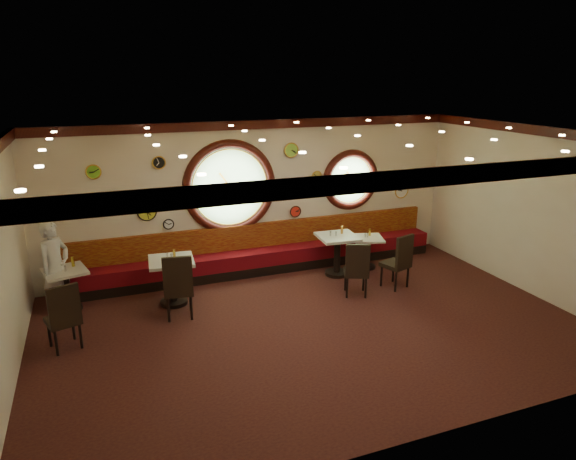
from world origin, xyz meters
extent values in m
cube|color=black|center=(0.00, 0.00, 0.00)|extent=(9.00, 6.00, 0.00)
cube|color=gold|center=(0.00, 0.00, 3.20)|extent=(9.00, 6.00, 0.02)
cube|color=beige|center=(0.00, 3.00, 1.60)|extent=(9.00, 0.02, 3.20)
cube|color=beige|center=(0.00, -3.00, 1.60)|extent=(9.00, 0.02, 3.20)
cube|color=beige|center=(4.50, 0.00, 1.60)|extent=(0.02, 6.00, 3.20)
cube|color=black|center=(0.00, 2.95, 3.11)|extent=(9.00, 0.10, 0.18)
cube|color=black|center=(0.00, -2.95, 3.11)|extent=(9.00, 0.10, 0.18)
cube|color=black|center=(4.45, 0.00, 3.11)|extent=(0.10, 6.00, 0.18)
cube|color=black|center=(0.00, 2.72, 0.10)|extent=(8.00, 0.55, 0.20)
cube|color=#590710|center=(0.00, 2.72, 0.35)|extent=(8.00, 0.55, 0.30)
cube|color=#660B08|center=(0.00, 2.94, 0.75)|extent=(8.00, 0.10, 0.55)
cylinder|color=#80B56C|center=(-0.60, 3.00, 1.85)|extent=(1.66, 0.02, 1.66)
torus|color=black|center=(-0.60, 2.98, 1.85)|extent=(1.98, 0.18, 1.98)
torus|color=gold|center=(-0.60, 2.95, 1.85)|extent=(1.61, 0.03, 1.61)
cylinder|color=#80B56C|center=(2.20, 3.00, 1.80)|extent=(1.10, 0.02, 1.10)
torus|color=black|center=(2.20, 2.98, 1.80)|extent=(1.38, 0.18, 1.38)
torus|color=gold|center=(2.20, 2.95, 1.80)|extent=(1.09, 0.03, 1.09)
cylinder|color=black|center=(-2.00, 2.96, 2.45)|extent=(0.24, 0.03, 0.24)
cylinder|color=red|center=(0.85, 2.96, 1.20)|extent=(0.24, 0.03, 0.24)
cylinder|color=yellow|center=(-2.30, 2.96, 1.50)|extent=(0.36, 0.03, 0.36)
cylinder|color=#78CB28|center=(-3.20, 2.96, 2.35)|extent=(0.26, 0.03, 0.26)
cylinder|color=white|center=(-1.90, 2.96, 1.20)|extent=(0.20, 0.03, 0.20)
cylinder|color=#89CB3F|center=(0.75, 2.96, 2.55)|extent=(0.30, 0.03, 0.30)
cylinder|color=white|center=(3.55, 2.96, 1.45)|extent=(0.34, 0.03, 0.34)
cylinder|color=gold|center=(1.35, 2.96, 1.95)|extent=(0.22, 0.03, 0.22)
cylinder|color=black|center=(-3.86, 2.18, 0.03)|extent=(0.44, 0.44, 0.06)
cylinder|color=black|center=(-3.86, 2.18, 0.38)|extent=(0.12, 0.12, 0.70)
cube|color=silver|center=(-3.86, 2.18, 0.75)|extent=(0.85, 0.85, 0.05)
cylinder|color=black|center=(-2.05, 1.77, 0.03)|extent=(0.50, 0.50, 0.07)
cylinder|color=black|center=(-2.05, 1.77, 0.43)|extent=(0.14, 0.14, 0.79)
cube|color=silver|center=(-2.05, 1.77, 0.85)|extent=(0.86, 0.86, 0.06)
cylinder|color=black|center=(1.41, 1.98, 0.03)|extent=(0.50, 0.50, 0.07)
cylinder|color=black|center=(1.41, 1.98, 0.43)|extent=(0.14, 0.14, 0.79)
cube|color=silver|center=(1.41, 1.98, 0.84)|extent=(0.85, 0.85, 0.06)
cylinder|color=black|center=(2.20, 2.11, 0.03)|extent=(0.40, 0.40, 0.05)
cylinder|color=black|center=(2.20, 2.11, 0.35)|extent=(0.11, 0.11, 0.64)
cube|color=silver|center=(2.20, 2.11, 0.68)|extent=(0.79, 0.79, 0.05)
cube|color=black|center=(-3.88, 0.77, 0.46)|extent=(0.58, 0.58, 0.08)
cube|color=black|center=(-3.82, 0.58, 0.80)|extent=(0.46, 0.20, 0.60)
cube|color=black|center=(-2.03, 1.22, 0.49)|extent=(0.56, 0.56, 0.09)
cube|color=black|center=(-2.06, 1.01, 0.86)|extent=(0.50, 0.13, 0.64)
cube|color=black|center=(1.30, 0.94, 0.45)|extent=(0.59, 0.59, 0.08)
cube|color=black|center=(1.22, 0.76, 0.79)|extent=(0.44, 0.23, 0.59)
cube|color=black|center=(2.20, 0.99, 0.47)|extent=(0.59, 0.59, 0.08)
cube|color=black|center=(2.27, 0.80, 0.81)|extent=(0.46, 0.21, 0.61)
cylinder|color=silver|center=(-3.99, 2.20, 0.83)|extent=(0.04, 0.04, 0.11)
cylinder|color=silver|center=(-2.11, 1.83, 0.93)|extent=(0.04, 0.04, 0.11)
cylinder|color=#BDBCC1|center=(1.26, 2.02, 0.92)|extent=(0.04, 0.04, 0.10)
cylinder|color=silver|center=(2.15, 2.12, 0.74)|extent=(0.03, 0.03, 0.09)
cylinder|color=silver|center=(-3.84, 2.11, 0.82)|extent=(0.04, 0.04, 0.10)
cylinder|color=silver|center=(-2.04, 1.78, 0.92)|extent=(0.04, 0.04, 0.10)
cylinder|color=#B9BABE|center=(1.37, 1.98, 0.91)|extent=(0.03, 0.03, 0.09)
cylinder|color=silver|center=(2.20, 2.11, 0.75)|extent=(0.04, 0.04, 0.10)
cylinder|color=gold|center=(-3.71, 2.32, 0.86)|extent=(0.06, 0.06, 0.18)
cylinder|color=gold|center=(-1.98, 1.86, 0.95)|extent=(0.05, 0.05, 0.16)
cylinder|color=orange|center=(1.56, 2.08, 0.95)|extent=(0.05, 0.05, 0.16)
cylinder|color=gold|center=(2.31, 2.21, 0.78)|extent=(0.05, 0.05, 0.16)
imported|color=silver|center=(-4.00, 2.20, 0.84)|extent=(0.71, 0.72, 1.68)
camera|label=1|loc=(-3.21, -7.14, 4.10)|focal=32.00mm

